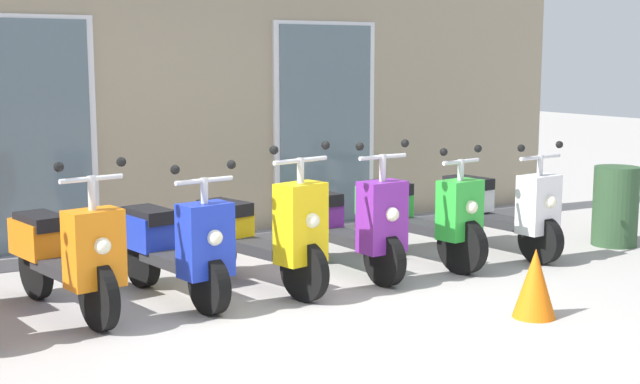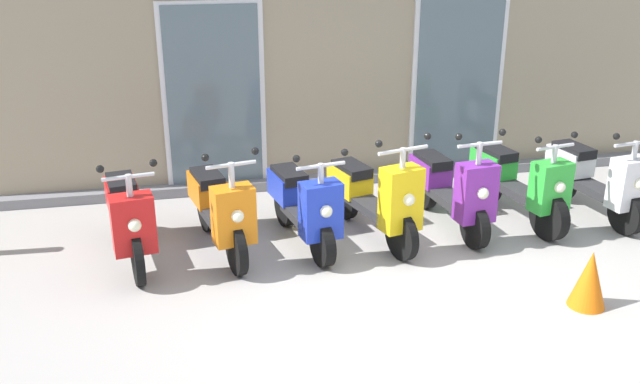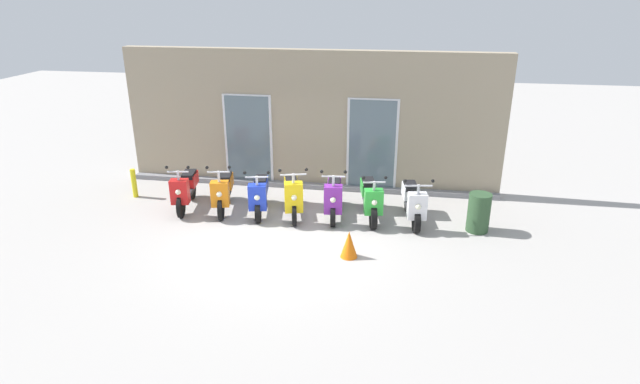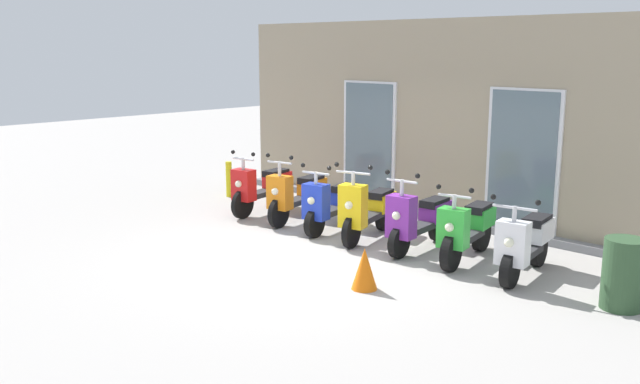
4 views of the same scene
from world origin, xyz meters
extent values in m
plane|color=#A8A39E|center=(0.00, 0.00, 0.00)|extent=(40.00, 40.00, 0.00)
cube|color=gray|center=(0.00, 3.06, 1.68)|extent=(9.24, 0.30, 3.36)
cube|color=slate|center=(0.00, 2.81, 0.06)|extent=(9.24, 0.20, 0.12)
cube|color=silver|center=(-1.54, 2.89, 1.15)|extent=(1.22, 0.04, 2.30)
cube|color=slate|center=(-1.54, 2.86, 1.15)|extent=(1.10, 0.02, 2.22)
cube|color=silver|center=(1.54, 2.89, 1.15)|extent=(1.22, 0.04, 2.30)
cube|color=slate|center=(1.54, 2.86, 1.15)|extent=(1.10, 0.02, 2.22)
cylinder|color=black|center=(-1.53, 0.63, 0.25)|extent=(0.19, 0.50, 0.50)
cylinder|color=black|center=(-1.75, 1.70, 0.25)|extent=(0.19, 0.50, 0.50)
cube|color=#2D2D30|center=(-1.64, 1.16, 0.35)|extent=(0.39, 0.72, 0.09)
cube|color=orange|center=(-1.53, 0.66, 0.58)|extent=(0.42, 0.31, 0.55)
sphere|color=#F2EFCC|center=(-1.51, 0.54, 0.62)|extent=(0.12, 0.12, 0.12)
cube|color=orange|center=(-1.73, 1.60, 0.51)|extent=(0.40, 0.57, 0.28)
cube|color=black|center=(-1.72, 1.56, 0.65)|extent=(0.35, 0.52, 0.11)
cylinder|color=silver|center=(-1.53, 0.66, 0.97)|extent=(0.06, 0.06, 0.26)
cylinder|color=silver|center=(-1.53, 0.66, 1.08)|extent=(0.46, 0.13, 0.04)
sphere|color=black|center=(-1.31, 0.71, 1.18)|extent=(0.07, 0.07, 0.07)
sphere|color=black|center=(-1.76, 0.62, 1.18)|extent=(0.07, 0.07, 0.07)
cylinder|color=black|center=(-0.70, 0.63, 0.22)|extent=(0.19, 0.46, 0.45)
cylinder|color=black|center=(-0.89, 1.65, 0.22)|extent=(0.19, 0.46, 0.45)
cube|color=#2D2D30|center=(-0.80, 1.14, 0.32)|extent=(0.38, 0.69, 0.09)
cube|color=#1E38C6|center=(-0.71, 0.66, 0.56)|extent=(0.42, 0.31, 0.56)
sphere|color=#F2EFCC|center=(-0.68, 0.54, 0.60)|extent=(0.12, 0.12, 0.12)
cube|color=#1E38C6|center=(-0.88, 1.56, 0.49)|extent=(0.39, 0.57, 0.28)
cube|color=black|center=(-0.87, 1.52, 0.63)|extent=(0.35, 0.52, 0.11)
cylinder|color=silver|center=(-0.71, 0.66, 0.92)|extent=(0.06, 0.06, 0.21)
cylinder|color=silver|center=(-0.71, 0.66, 1.01)|extent=(0.48, 0.13, 0.04)
sphere|color=black|center=(-0.47, 0.71, 1.11)|extent=(0.07, 0.07, 0.07)
sphere|color=black|center=(-0.94, 0.62, 1.11)|extent=(0.07, 0.07, 0.07)
cylinder|color=black|center=(0.09, 0.60, 0.24)|extent=(0.21, 0.49, 0.49)
cylinder|color=black|center=(-0.21, 1.71, 0.24)|extent=(0.21, 0.49, 0.49)
cube|color=#2D2D30|center=(-0.06, 1.16, 0.34)|extent=(0.44, 0.76, 0.09)
cube|color=yellow|center=(0.08, 0.64, 0.62)|extent=(0.43, 0.33, 0.64)
sphere|color=#F2EFCC|center=(0.12, 0.51, 0.66)|extent=(0.12, 0.12, 0.12)
cube|color=yellow|center=(-0.18, 1.62, 0.49)|extent=(0.43, 0.58, 0.28)
cube|color=black|center=(-0.17, 1.58, 0.63)|extent=(0.38, 0.53, 0.11)
cylinder|color=silver|center=(0.08, 0.64, 1.03)|extent=(0.06, 0.06, 0.22)
cylinder|color=silver|center=(0.08, 0.64, 1.12)|extent=(0.53, 0.18, 0.04)
sphere|color=black|center=(0.34, 0.71, 1.22)|extent=(0.07, 0.07, 0.07)
sphere|color=black|center=(-0.18, 0.57, 1.22)|extent=(0.07, 0.07, 0.07)
cylinder|color=black|center=(0.91, 0.69, 0.23)|extent=(0.15, 0.46, 0.45)
cylinder|color=black|center=(0.78, 1.82, 0.23)|extent=(0.15, 0.46, 0.45)
cube|color=#2D2D30|center=(0.84, 1.26, 0.33)|extent=(0.34, 0.73, 0.09)
cube|color=purple|center=(0.90, 0.73, 0.59)|extent=(0.40, 0.28, 0.60)
sphere|color=#F2EFCC|center=(0.92, 0.61, 0.63)|extent=(0.12, 0.12, 0.12)
cube|color=purple|center=(0.79, 1.72, 0.49)|extent=(0.36, 0.55, 0.28)
cube|color=black|center=(0.79, 1.68, 0.63)|extent=(0.31, 0.51, 0.11)
cylinder|color=silver|center=(0.90, 0.73, 0.99)|extent=(0.06, 0.06, 0.24)
cylinder|color=silver|center=(0.90, 0.73, 1.09)|extent=(0.48, 0.09, 0.04)
sphere|color=black|center=(1.14, 0.76, 1.19)|extent=(0.07, 0.07, 0.07)
sphere|color=black|center=(0.66, 0.71, 1.19)|extent=(0.07, 0.07, 0.07)
cylinder|color=black|center=(1.75, 0.73, 0.25)|extent=(0.21, 0.52, 0.50)
cylinder|color=black|center=(1.53, 1.82, 0.25)|extent=(0.21, 0.52, 0.50)
cube|color=#2D2D30|center=(1.64, 1.27, 0.35)|extent=(0.39, 0.73, 0.09)
cube|color=green|center=(1.74, 0.76, 0.58)|extent=(0.42, 0.31, 0.53)
sphere|color=#F2EFCC|center=(1.76, 0.64, 0.62)|extent=(0.12, 0.12, 0.12)
cube|color=green|center=(1.55, 1.72, 0.53)|extent=(0.39, 0.57, 0.28)
cube|color=black|center=(1.56, 1.68, 0.67)|extent=(0.35, 0.52, 0.11)
cylinder|color=silver|center=(1.74, 0.76, 0.92)|extent=(0.06, 0.06, 0.20)
cylinder|color=silver|center=(1.74, 0.76, 1.00)|extent=(0.45, 0.12, 0.04)
sphere|color=black|center=(1.96, 0.81, 1.10)|extent=(0.07, 0.07, 0.07)
sphere|color=black|center=(1.52, 0.72, 1.10)|extent=(0.07, 0.07, 0.07)
cylinder|color=black|center=(2.63, 0.68, 0.23)|extent=(0.19, 0.46, 0.45)
cylinder|color=black|center=(2.46, 1.73, 0.23)|extent=(0.19, 0.46, 0.45)
cube|color=#2D2D30|center=(2.55, 1.21, 0.33)|extent=(0.36, 0.69, 0.09)
cube|color=white|center=(2.63, 0.72, 0.56)|extent=(0.41, 0.30, 0.55)
sphere|color=#F2EFCC|center=(2.65, 0.59, 0.60)|extent=(0.12, 0.12, 0.12)
cube|color=white|center=(2.48, 1.63, 0.53)|extent=(0.38, 0.56, 0.28)
cube|color=black|center=(2.49, 1.59, 0.67)|extent=(0.33, 0.51, 0.11)
cylinder|color=silver|center=(2.63, 0.72, 0.92)|extent=(0.06, 0.06, 0.21)
cylinder|color=silver|center=(2.63, 0.72, 1.00)|extent=(0.55, 0.12, 0.04)
sphere|color=black|center=(2.90, 0.77, 1.10)|extent=(0.07, 0.07, 0.07)
sphere|color=black|center=(2.35, 0.68, 1.10)|extent=(0.07, 0.07, 0.07)
cylinder|color=#2D4C2D|center=(3.88, 0.95, 0.41)|extent=(0.46, 0.46, 0.82)
cone|color=orange|center=(1.39, -0.60, 0.26)|extent=(0.32, 0.32, 0.52)
camera|label=1|loc=(-2.99, -5.31, 1.88)|focal=48.72mm
camera|label=2|loc=(-1.95, -5.26, 3.10)|focal=38.73mm
camera|label=3|loc=(2.24, -9.11, 4.66)|focal=29.00mm
camera|label=4|loc=(6.63, -6.70, 2.90)|focal=38.74mm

